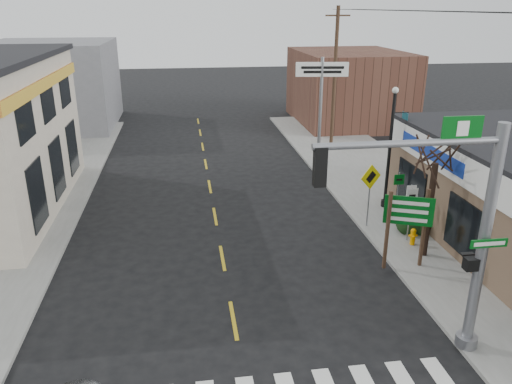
{
  "coord_description": "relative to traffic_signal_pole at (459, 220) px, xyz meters",
  "views": [
    {
      "loc": [
        -1.19,
        -8.71,
        8.91
      ],
      "look_at": [
        1.2,
        7.43,
        2.8
      ],
      "focal_mm": 35.0,
      "sensor_mm": 36.0,
      "label": 1
    }
  ],
  "objects": [
    {
      "name": "sidewalk_right",
      "position": [
        3.56,
        11.28,
        -3.89
      ],
      "size": [
        6.0,
        38.0,
        0.13
      ],
      "primitive_type": "cube",
      "color": "slate",
      "rests_on": "ground"
    },
    {
      "name": "sidewalk_left",
      "position": [
        -14.44,
        11.28,
        -3.89
      ],
      "size": [
        6.0,
        38.0,
        0.13
      ],
      "primitive_type": "cube",
      "color": "slate",
      "rests_on": "ground"
    },
    {
      "name": "center_line",
      "position": [
        -5.44,
        6.28,
        -3.95
      ],
      "size": [
        0.12,
        56.0,
        0.01
      ],
      "primitive_type": "cube",
      "color": "gold",
      "rests_on": "ground"
    },
    {
      "name": "bldg_distant_right",
      "position": [
        6.56,
        28.28,
        -1.15
      ],
      "size": [
        8.0,
        10.0,
        5.6
      ],
      "primitive_type": "cube",
      "color": "brown",
      "rests_on": "ground"
    },
    {
      "name": "bldg_distant_left",
      "position": [
        -16.44,
        30.28,
        -0.75
      ],
      "size": [
        9.0,
        10.0,
        6.4
      ],
      "primitive_type": "cube",
      "color": "slate",
      "rests_on": "ground"
    },
    {
      "name": "traffic_signal_pole",
      "position": [
        0.0,
        0.0,
        0.0
      ],
      "size": [
        5.07,
        0.39,
        6.42
      ],
      "rotation": [
        0.0,
        0.0,
        -0.01
      ],
      "color": "gray",
      "rests_on": "sidewalk_right"
    },
    {
      "name": "guide_sign",
      "position": [
        0.86,
        4.43,
        -1.94
      ],
      "size": [
        1.67,
        0.14,
        2.92
      ],
      "rotation": [
        0.0,
        0.0,
        -0.39
      ],
      "color": "#442F1F",
      "rests_on": "sidewalk_right"
    },
    {
      "name": "fire_hydrant",
      "position": [
        2.01,
        6.08,
        -3.45
      ],
      "size": [
        0.21,
        0.21,
        0.68
      ],
      "rotation": [
        0.0,
        0.0,
        -0.14
      ],
      "color": "orange",
      "rests_on": "sidewalk_right"
    },
    {
      "name": "ped_crossing_sign",
      "position": [
        0.86,
        8.02,
        -1.95
      ],
      "size": [
        1.06,
        0.08,
        2.73
      ],
      "rotation": [
        0.0,
        0.0,
        0.38
      ],
      "color": "gray",
      "rests_on": "sidewalk_right"
    },
    {
      "name": "lamp_post",
      "position": [
        2.51,
        10.03,
        -0.62
      ],
      "size": [
        0.72,
        0.56,
        5.52
      ],
      "rotation": [
        0.0,
        0.0,
        -0.43
      ],
      "color": "black",
      "rests_on": "sidewalk_right"
    },
    {
      "name": "dance_center_sign",
      "position": [
        1.06,
        16.74,
        0.87
      ],
      "size": [
        2.9,
        0.18,
        6.15
      ],
      "rotation": [
        0.0,
        0.0,
        -0.13
      ],
      "color": "gray",
      "rests_on": "sidewalk_right"
    },
    {
      "name": "bare_tree",
      "position": [
        2.06,
        5.21,
        0.42
      ],
      "size": [
        2.69,
        2.69,
        5.39
      ],
      "rotation": [
        0.0,
        0.0,
        0.38
      ],
      "color": "black",
      "rests_on": "sidewalk_right"
    },
    {
      "name": "shrub_front",
      "position": [
        3.89,
        2.67,
        -3.37
      ],
      "size": [
        1.19,
        1.19,
        0.89
      ],
      "primitive_type": "ellipsoid",
      "color": "#1E3315",
      "rests_on": "sidewalk_right"
    },
    {
      "name": "shrub_back",
      "position": [
        2.37,
        7.19,
        -3.4
      ],
      "size": [
        1.13,
        1.13,
        0.85
      ],
      "primitive_type": "ellipsoid",
      "color": "black",
      "rests_on": "sidewalk_right"
    },
    {
      "name": "utility_pole_far",
      "position": [
        2.95,
        20.46,
        0.69
      ],
      "size": [
        1.53,
        0.23,
        8.8
      ],
      "rotation": [
        0.0,
        0.0,
        -0.03
      ],
      "color": "#422822",
      "rests_on": "sidewalk_right"
    }
  ]
}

